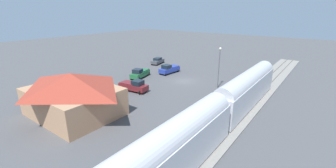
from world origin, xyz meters
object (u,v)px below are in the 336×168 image
(light_pole_near_platform, at_px, (219,63))
(sedan_charcoal, at_px, (158,61))
(station_building, at_px, (73,94))
(pickup_green, at_px, (140,73))
(pedestrian_waiting_far, at_px, (217,93))
(pickup_blue, at_px, (169,69))
(pickup_maroon, at_px, (134,86))
(pedestrian_on_platform, at_px, (220,96))

(light_pole_near_platform, bearing_deg, sedan_charcoal, -21.90)
(station_building, height_order, pickup_green, station_building)
(station_building, distance_m, pedestrian_waiting_far, 21.36)
(pickup_green, height_order, light_pole_near_platform, light_pole_near_platform)
(station_building, relative_size, pickup_green, 2.24)
(sedan_charcoal, bearing_deg, pickup_blue, 144.51)
(pedestrian_waiting_far, height_order, pickup_green, pickup_green)
(pickup_green, relative_size, pickup_maroon, 1.02)
(pickup_maroon, relative_size, sedan_charcoal, 1.17)
(pickup_maroon, height_order, sedan_charcoal, pickup_maroon)
(station_building, xyz_separation_m, pickup_blue, (2.10, -25.02, -2.03))
(pickup_blue, bearing_deg, pickup_green, 66.56)
(sedan_charcoal, bearing_deg, light_pole_near_platform, 158.10)
(pedestrian_waiting_far, bearing_deg, station_building, 49.38)
(pickup_maroon, xyz_separation_m, pickup_blue, (2.02, -13.47, 0.00))
(light_pole_near_platform, bearing_deg, pedestrian_on_platform, 117.13)
(pickup_maroon, height_order, pickup_blue, same)
(station_building, relative_size, pedestrian_waiting_far, 7.47)
(pedestrian_on_platform, relative_size, pedestrian_waiting_far, 1.00)
(pickup_maroon, relative_size, light_pole_near_platform, 0.74)
(pickup_green, xyz_separation_m, pickup_blue, (-2.90, -6.68, 0.00))
(pedestrian_on_platform, height_order, light_pole_near_platform, light_pole_near_platform)
(pedestrian_on_platform, xyz_separation_m, pedestrian_waiting_far, (0.88, -0.90, 0.00))
(station_building, relative_size, light_pole_near_platform, 1.69)
(pickup_maroon, distance_m, pickup_blue, 13.62)
(pedestrian_on_platform, relative_size, light_pole_near_platform, 0.23)
(sedan_charcoal, bearing_deg, pickup_maroon, 117.68)
(pickup_maroon, bearing_deg, light_pole_near_platform, -136.70)
(station_building, bearing_deg, sedan_charcoal, -71.72)
(pedestrian_on_platform, relative_size, pickup_maroon, 0.31)
(pickup_green, distance_m, sedan_charcoal, 13.46)
(pedestrian_waiting_far, bearing_deg, light_pole_near_platform, -66.15)
(station_building, xyz_separation_m, pedestrian_waiting_far, (-13.86, -16.16, -1.77))
(pickup_green, distance_m, pickup_maroon, 8.39)
(pickup_green, bearing_deg, pickup_blue, -113.44)
(sedan_charcoal, bearing_deg, pickup_green, 112.56)
(pedestrian_on_platform, bearing_deg, pedestrian_waiting_far, -45.47)
(pickup_blue, xyz_separation_m, light_pole_near_platform, (-13.30, 2.84, 3.74))
(pickup_blue, relative_size, light_pole_near_platform, 0.73)
(pickup_maroon, distance_m, sedan_charcoal, 21.70)
(station_building, height_order, pedestrian_waiting_far, station_building)
(sedan_charcoal, height_order, light_pole_near_platform, light_pole_near_platform)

